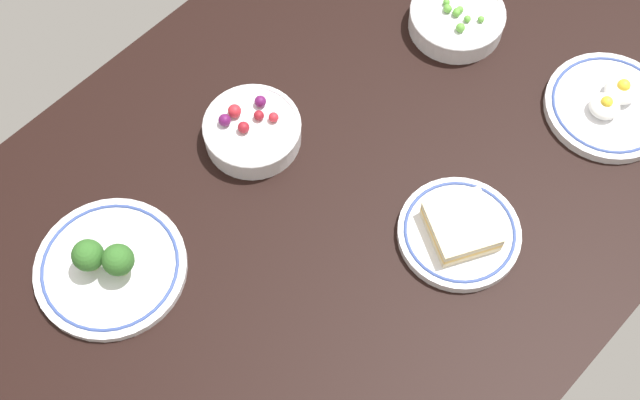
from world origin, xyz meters
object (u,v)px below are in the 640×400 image
plate_broccoli (109,266)px  plate_eggs (609,105)px  plate_sandwich (460,231)px  bowl_berries (252,130)px  bowl_peas (457,18)px

plate_broccoli → plate_eggs: bearing=153.5°
plate_eggs → plate_sandwich: bearing=-5.2°
plate_sandwich → bowl_berries: bowl_berries is taller
bowl_berries → plate_eggs: (-41.80, 36.35, -1.02)cm
bowl_peas → bowl_berries: (37.96, -8.78, 0.11)cm
plate_sandwich → plate_eggs: plate_eggs is taller
bowl_peas → plate_sandwich: bowl_peas is taller
plate_sandwich → plate_eggs: size_ratio=0.90×
plate_sandwich → plate_broccoli: plate_broccoli is taller
plate_eggs → bowl_berries: bearing=-41.0°
plate_broccoli → plate_eggs: 79.29cm
bowl_berries → plate_eggs: bowl_berries is taller
plate_broccoli → bowl_berries: bearing=-178.0°
plate_sandwich → bowl_berries: bearing=-75.1°
bowl_peas → plate_sandwich: (29.12, 24.56, -0.59)cm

